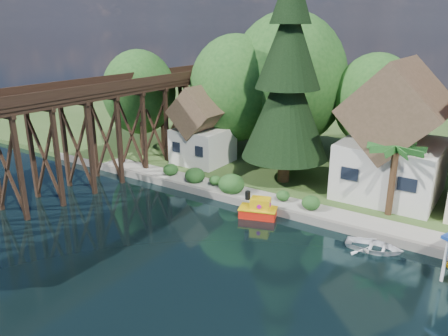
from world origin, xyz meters
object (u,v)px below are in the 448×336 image
at_px(shed, 203,130).
at_px(conifer, 288,80).
at_px(palm_tree, 396,151).
at_px(tugboat, 258,210).
at_px(boat_white_a, 374,245).
at_px(house_left, 394,140).
at_px(trestle_bridge, 94,126).

relative_size(shed, conifer, 0.42).
bearing_deg(palm_tree, tugboat, -149.66).
bearing_deg(tugboat, conifer, 101.64).
xyz_separation_m(palm_tree, boat_white_a, (0.47, -5.15, -5.01)).
distance_m(house_left, palm_tree, 4.42).
distance_m(shed, boat_white_a, 21.41).
bearing_deg(house_left, conifer, -166.39).
distance_m(tugboat, boat_white_a, 8.77).
xyz_separation_m(house_left, boat_white_a, (1.59, -9.42, -4.77)).
bearing_deg(house_left, tugboat, -128.19).
xyz_separation_m(shed, palm_tree, (19.11, -2.77, 1.56)).
xyz_separation_m(shed, boat_white_a, (19.59, -7.91, -3.45)).
height_order(house_left, shed, house_left).
height_order(trestle_bridge, boat_white_a, trestle_bridge).
relative_size(tugboat, boat_white_a, 0.88).
bearing_deg(trestle_bridge, boat_white_a, 3.29).
relative_size(house_left, palm_tree, 1.97).
distance_m(trestle_bridge, palm_tree, 24.99).
distance_m(conifer, tugboat, 11.38).
distance_m(shed, palm_tree, 19.37).
bearing_deg(palm_tree, shed, 171.76).
xyz_separation_m(trestle_bridge, tugboat, (15.83, 1.71, -4.74)).
height_order(house_left, boat_white_a, house_left).
bearing_deg(shed, palm_tree, -8.24).
xyz_separation_m(house_left, shed, (-18.00, -1.50, -1.31)).
relative_size(house_left, boat_white_a, 3.06).
height_order(palm_tree, tugboat, palm_tree).
bearing_deg(house_left, boat_white_a, -80.43).
height_order(tugboat, boat_white_a, tugboat).
xyz_separation_m(trestle_bridge, conifer, (14.38, 8.74, 4.09)).
height_order(trestle_bridge, palm_tree, trestle_bridge).
relative_size(trestle_bridge, conifer, 2.38).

